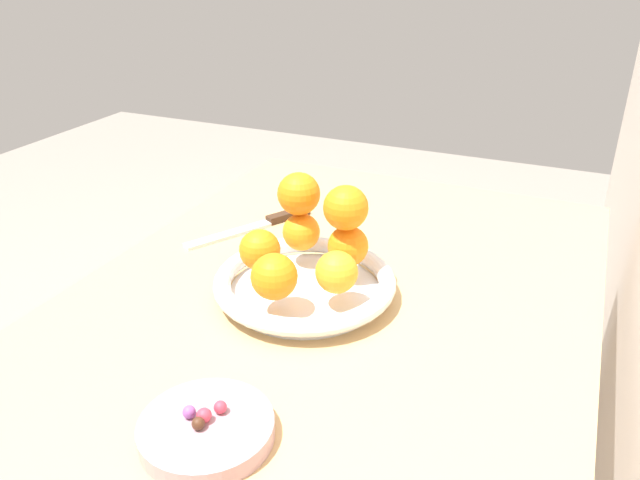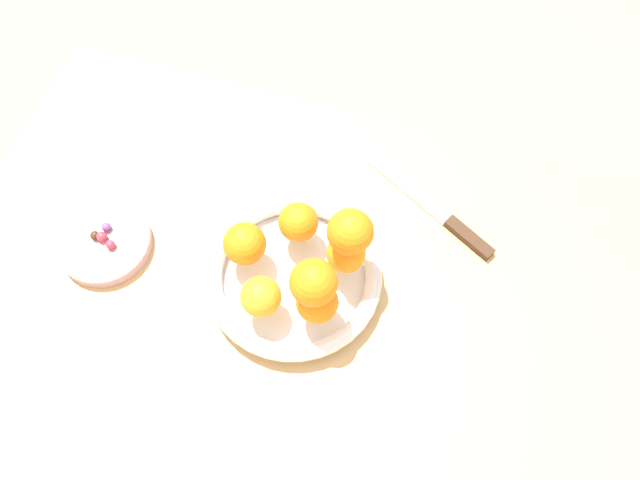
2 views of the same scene
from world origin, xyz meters
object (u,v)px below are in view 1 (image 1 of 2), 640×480
object	(u,v)px
candy_ball_0	(198,424)
dining_table	(325,350)
candy_ball_3	(218,406)
orange_6	(299,194)
orange_0	(274,277)
orange_3	(301,232)
orange_2	(348,246)
candy_ball_2	(204,415)
orange_4	(260,250)
orange_1	(337,272)
fruit_bowl	(305,284)
orange_5	(346,208)
candy_ball_1	(189,412)
candy_dish	(207,430)
knife	(261,224)

from	to	relation	value
candy_ball_0	dining_table	bearing A→B (deg)	178.57
candy_ball_3	orange_6	bearing A→B (deg)	-168.50
orange_0	orange_3	xyz separation A→B (m)	(-0.15, -0.03, -0.00)
orange_2	candy_ball_2	world-z (taller)	orange_2
orange_2	candy_ball_0	xyz separation A→B (m)	(0.37, -0.02, -0.04)
orange_4	orange_2	bearing A→B (deg)	119.21
orange_3	candy_ball_2	world-z (taller)	orange_3
orange_3	orange_1	bearing A→B (deg)	45.66
dining_table	candy_ball_0	world-z (taller)	candy_ball_0
fruit_bowl	orange_4	distance (m)	0.08
orange_2	orange_4	size ratio (longest dim) A/B	1.00
orange_1	candy_ball_2	bearing A→B (deg)	-7.56
orange_5	candy_ball_3	xyz separation A→B (m)	(0.34, -0.01, -0.11)
dining_table	orange_4	bearing A→B (deg)	-83.19
fruit_bowl	candy_ball_3	world-z (taller)	fruit_bowl
dining_table	candy_ball_2	bearing A→B (deg)	-1.59
orange_0	candy_ball_1	distance (m)	0.24
candy_ball_2	dining_table	bearing A→B (deg)	178.41
orange_3	candy_ball_0	xyz separation A→B (m)	(0.39, 0.06, -0.04)
orange_3	orange_6	bearing A→B (deg)	-118.77
orange_1	orange_4	world-z (taller)	orange_4
orange_2	candy_ball_2	bearing A→B (deg)	-3.62
orange_5	candy_ball_3	size ratio (longest dim) A/B	4.53
candy_dish	orange_6	world-z (taller)	orange_6
dining_table	orange_5	distance (m)	0.23
fruit_bowl	orange_2	distance (m)	0.09
orange_3	orange_0	bearing A→B (deg)	11.14
orange_3	candy_ball_0	size ratio (longest dim) A/B	4.16
fruit_bowl	orange_3	bearing A→B (deg)	-150.93
candy_ball_2	knife	world-z (taller)	candy_ball_2
orange_2	orange_5	bearing A→B (deg)	-25.55
fruit_bowl	candy_ball_2	world-z (taller)	fruit_bowl
orange_0	orange_4	size ratio (longest dim) A/B	1.05
candy_dish	orange_6	bearing A→B (deg)	-169.68
fruit_bowl	orange_0	xyz separation A→B (m)	(0.08, -0.01, 0.05)
orange_5	candy_ball_1	world-z (taller)	orange_5
candy_ball_2	orange_4	bearing A→B (deg)	-162.66
orange_3	candy_ball_2	size ratio (longest dim) A/B	3.61
orange_1	candy_ball_1	distance (m)	0.29
candy_ball_2	knife	size ratio (longest dim) A/B	0.07
knife	orange_3	bearing A→B (deg)	49.04
dining_table	orange_0	xyz separation A→B (m)	(0.08, -0.04, 0.16)
orange_2	orange_4	world-z (taller)	same
candy_dish	candy_ball_2	xyz separation A→B (m)	(-0.00, -0.00, 0.02)
candy_ball_1	dining_table	bearing A→B (deg)	175.04
orange_6	orange_1	bearing A→B (deg)	46.19
orange_0	orange_5	distance (m)	0.15
orange_3	orange_6	size ratio (longest dim) A/B	0.89
candy_ball_1	candy_ball_3	world-z (taller)	same
orange_2	knife	xyz separation A→B (m)	(-0.14, -0.23, -0.07)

